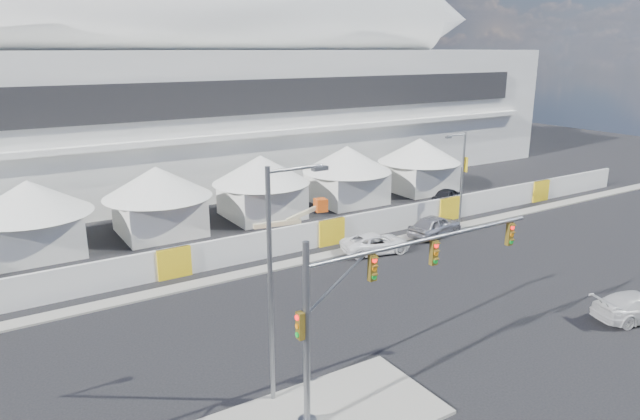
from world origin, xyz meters
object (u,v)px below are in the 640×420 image
traffic_mast (362,311)px  streetlight_median (276,270)px  pickup_near (638,306)px  streetlight_curb (461,173)px  pickup_curb (376,243)px  boom_lift (271,237)px  sedan_silver (435,226)px  lot_car_b (448,196)px

traffic_mast → streetlight_median: streetlight_median is taller
pickup_near → streetlight_curb: (3.75, 17.12, 3.81)m
streetlight_median → pickup_curb: bearing=40.1°
pickup_near → boom_lift: bearing=45.4°
pickup_near → streetlight_curb: streetlight_curb is taller
boom_lift → streetlight_median: bearing=-107.0°
sedan_silver → pickup_curb: size_ratio=0.99×
sedan_silver → pickup_curb: sedan_silver is taller
pickup_curb → boom_lift: size_ratio=0.74×
pickup_curb → streetlight_curb: bearing=-70.4°
sedan_silver → traffic_mast: traffic_mast is taller
lot_car_b → boom_lift: (-20.15, -2.53, 0.18)m
pickup_curb → pickup_near: (5.64, -15.90, 0.05)m
sedan_silver → traffic_mast: 23.87m
traffic_mast → streetlight_curb: streetlight_curb is taller
lot_car_b → streetlight_median: (-28.47, -19.34, 5.05)m
traffic_mast → streetlight_curb: 26.51m
pickup_near → streetlight_curb: 17.94m
pickup_near → boom_lift: size_ratio=0.75×
lot_car_b → streetlight_median: size_ratio=0.44×
traffic_mast → boom_lift: traffic_mast is taller
sedan_silver → pickup_near: 16.47m
sedan_silver → boom_lift: bearing=60.4°
traffic_mast → streetlight_curb: bearing=36.5°
pickup_curb → pickup_near: 16.87m
pickup_near → boom_lift: 23.71m
pickup_near → traffic_mast: size_ratio=0.44×
boom_lift → lot_car_b: bearing=16.5°
sedan_silver → pickup_near: size_ratio=0.97×
traffic_mast → streetlight_curb: size_ratio=1.50×
boom_lift → sedan_silver: bearing=-9.5°
sedan_silver → streetlight_curb: bearing=-89.0°
lot_car_b → boom_lift: size_ratio=0.64×
sedan_silver → lot_car_b: size_ratio=1.15×
sedan_silver → boom_lift: size_ratio=0.73×
lot_car_b → traffic_mast: traffic_mast is taller
pickup_near → lot_car_b: (8.48, 23.16, -0.01)m
streetlight_median → streetlight_curb: size_ratio=1.25×
traffic_mast → streetlight_median: size_ratio=1.20×
traffic_mast → boom_lift: (5.91, 19.26, -3.52)m
pickup_near → sedan_silver: bearing=13.9°
pickup_curb → boom_lift: boom_lift is taller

